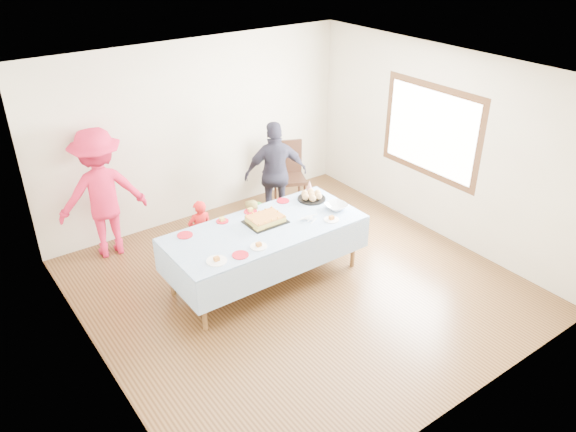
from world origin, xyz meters
The scene contains 22 objects.
ground centered at (0.00, 0.00, 0.00)m, with size 5.00×5.00×0.00m, color #422712.
room_walls centered at (0.05, 0.00, 1.77)m, with size 5.04×5.04×2.72m.
party_table centered at (-0.25, 0.35, 0.72)m, with size 2.50×1.10×0.78m.
birthday_cake centered at (-0.18, 0.45, 0.82)m, with size 0.50×0.38×0.09m.
rolls_tray centered at (0.69, 0.62, 0.83)m, with size 0.38×0.38×0.11m.
punch_bowl centered at (0.78, 0.21, 0.82)m, with size 0.29×0.29×0.07m, color silver.
party_hat centered at (0.80, 0.81, 0.87)m, with size 0.11×0.11×0.18m, color silver.
fork_pile centered at (0.29, 0.17, 0.81)m, with size 0.24×0.18×0.07m, color white, non-canonical shape.
plate_red_far_a centered at (-1.15, 0.75, 0.79)m, with size 0.19×0.19×0.01m, color red.
plate_red_far_b centered at (-0.61, 0.79, 0.79)m, with size 0.16×0.16×0.01m, color red.
plate_red_far_c centered at (-0.18, 0.79, 0.79)m, with size 0.18×0.18×0.01m, color red.
plate_red_far_d centered at (0.34, 0.80, 0.79)m, with size 0.17×0.17×0.01m, color red.
plate_red_near centered at (-0.84, -0.02, 0.79)m, with size 0.19×0.19×0.01m, color red.
plate_white_left centered at (-1.12, 0.03, 0.79)m, with size 0.24×0.24×0.01m, color white.
plate_white_mid centered at (-0.57, 0.01, 0.79)m, with size 0.20×0.20×0.01m, color white.
plate_white_right centered at (0.54, 0.01, 0.79)m, with size 0.20×0.20×0.01m, color white.
dining_chair centered at (1.24, 1.91, 0.60)m, with size 0.61×0.61×1.07m.
toddler_left centered at (-0.70, 1.23, 0.46)m, with size 0.34×0.22×0.92m, color red.
toddler_mid centered at (0.03, 0.96, 0.39)m, with size 0.38×0.25×0.78m, color #296D24.
toddler_right centered at (-0.12, 0.90, 0.44)m, with size 0.43×0.33×0.88m, color tan.
adult_left centered at (-1.64, 2.20, 0.91)m, with size 1.17×0.68×1.82m, color red.
adult_right centered at (0.75, 1.56, 0.80)m, with size 0.94×0.39×1.60m, color #2C2B3B.
Camera 1 is at (-3.56, -4.71, 4.21)m, focal length 35.00 mm.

